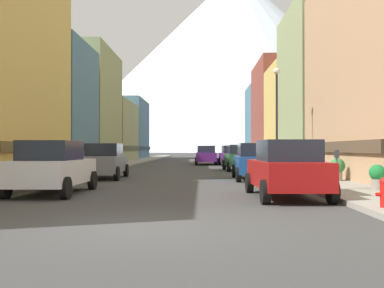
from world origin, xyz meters
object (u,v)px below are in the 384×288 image
(car_driving_1, at_px, (206,155))
(car_right_2, at_px, (240,158))
(car_left_0, at_px, (53,167))
(streetlamp_right, at_px, (277,104))
(car_left_1, at_px, (104,161))
(car_driving_0, at_px, (206,155))
(car_right_3, at_px, (232,156))
(parking_meter_near, at_px, (337,164))
(potted_plant_0, at_px, (337,168))
(car_right_0, at_px, (287,169))
(pedestrian_1, at_px, (31,162))
(potted_plant_1, at_px, (377,176))
(car_right_1, at_px, (255,161))

(car_driving_1, bearing_deg, car_right_2, -80.11)
(car_left_0, height_order, car_right_2, same)
(car_left_0, xyz_separation_m, car_right_2, (7.60, 16.31, 0.00))
(streetlamp_right, bearing_deg, car_left_1, -166.32)
(car_left_1, bearing_deg, car_driving_0, 74.53)
(car_right_2, height_order, car_driving_0, same)
(car_left_0, height_order, car_right_3, same)
(car_right_2, relative_size, parking_meter_near, 3.36)
(car_driving_1, relative_size, potted_plant_0, 4.61)
(car_right_0, bearing_deg, car_right_3, 90.00)
(car_left_1, height_order, pedestrian_1, pedestrian_1)
(car_right_0, bearing_deg, streetlamp_right, 82.19)
(car_right_0, height_order, car_right_3, same)
(car_driving_0, bearing_deg, potted_plant_1, -78.87)
(car_left_1, bearing_deg, car_driving_1, 75.56)
(potted_plant_1, height_order, pedestrian_1, pedestrian_1)
(car_right_2, xyz_separation_m, potted_plant_1, (3.20, -16.28, -0.27))
(car_right_0, xyz_separation_m, streetlamp_right, (1.55, 11.28, 3.09))
(parking_meter_near, distance_m, pedestrian_1, 12.73)
(car_right_3, relative_size, pedestrian_1, 2.62)
(parking_meter_near, relative_size, pedestrian_1, 0.78)
(car_right_3, bearing_deg, car_left_1, -114.57)
(car_right_0, xyz_separation_m, potted_plant_0, (3.20, 5.56, -0.20))
(car_right_1, xyz_separation_m, car_right_2, (0.00, 9.17, 0.00))
(parking_meter_near, height_order, streetlamp_right, streetlamp_right)
(car_right_1, distance_m, car_right_3, 17.45)
(car_left_1, bearing_deg, car_left_0, -89.99)
(car_right_2, bearing_deg, car_right_0, -90.00)
(car_driving_1, xyz_separation_m, parking_meter_near, (4.15, -28.63, 0.11))
(car_right_0, bearing_deg, potted_plant_1, 19.34)
(car_left_1, relative_size, car_right_1, 1.01)
(car_right_0, height_order, pedestrian_1, pedestrian_1)
(car_left_0, xyz_separation_m, car_left_1, (-0.00, 7.97, 0.00))
(car_right_3, xyz_separation_m, potted_plant_0, (3.20, -20.12, -0.20))
(car_driving_1, bearing_deg, streetlamp_right, -78.69)
(pedestrian_1, bearing_deg, car_driving_0, 71.11)
(potted_plant_1, bearing_deg, car_right_2, 101.11)
(parking_meter_near, bearing_deg, car_left_0, -178.12)
(potted_plant_0, bearing_deg, streetlamp_right, 106.09)
(car_right_1, height_order, potted_plant_0, car_right_1)
(car_right_3, xyz_separation_m, parking_meter_near, (1.95, -24.28, 0.11))
(pedestrian_1, bearing_deg, car_right_0, -29.28)
(car_right_0, distance_m, car_driving_1, 30.11)
(car_right_0, xyz_separation_m, pedestrian_1, (-10.05, 5.64, 0.04))
(car_left_1, distance_m, potted_plant_1, 13.40)
(car_left_1, distance_m, car_driving_0, 20.25)
(car_left_0, relative_size, pedestrian_1, 2.57)
(car_left_0, bearing_deg, car_right_3, 72.82)
(car_driving_1, xyz_separation_m, streetlamp_right, (3.75, -18.75, 3.09))
(car_right_3, bearing_deg, car_driving_0, 127.37)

